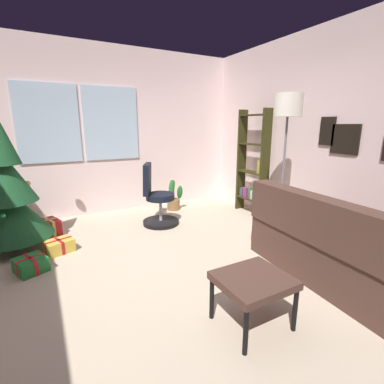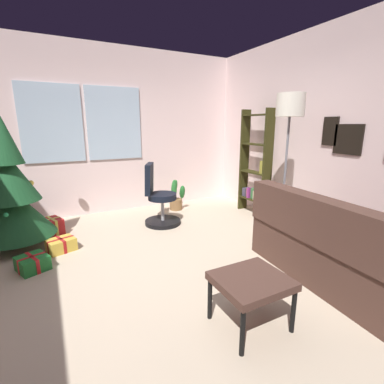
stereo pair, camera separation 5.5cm
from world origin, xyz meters
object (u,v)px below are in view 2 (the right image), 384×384
at_px(holiday_tree, 11,193).
at_px(gift_box_red, 52,226).
at_px(gift_box_gold, 61,245).
at_px(couch, 355,251).
at_px(footstool, 251,284).
at_px(office_chair, 159,201).
at_px(floor_lamp, 290,117).
at_px(gift_box_green, 33,263).
at_px(bookshelf, 255,169).
at_px(potted_plant, 176,197).

relative_size(holiday_tree, gift_box_red, 5.65).
distance_m(holiday_tree, gift_box_gold, 0.88).
xyz_separation_m(couch, footstool, (-1.31, -0.03, 0.04)).
relative_size(holiday_tree, office_chair, 2.17).
xyz_separation_m(holiday_tree, floor_lamp, (3.19, -1.33, 0.91)).
height_order(couch, gift_box_green, couch).
height_order(holiday_tree, gift_box_gold, holiday_tree).
bearing_deg(footstool, floor_lamp, 38.13).
bearing_deg(footstool, bookshelf, 49.62).
height_order(bookshelf, potted_plant, bookshelf).
bearing_deg(office_chair, gift_box_gold, -166.63).
bearing_deg(gift_box_green, gift_box_red, 77.85).
bearing_deg(holiday_tree, floor_lamp, -22.66).
relative_size(footstool, gift_box_gold, 1.45).
distance_m(gift_box_red, office_chair, 1.56).
xyz_separation_m(footstool, floor_lamp, (1.48, 1.16, 1.26)).
relative_size(holiday_tree, floor_lamp, 1.09).
relative_size(office_chair, bookshelf, 0.54).
bearing_deg(footstool, office_chair, 85.29).
relative_size(holiday_tree, gift_box_green, 5.61).
xyz_separation_m(gift_box_green, floor_lamp, (3.01, -0.59, 1.54)).
bearing_deg(gift_box_red, office_chair, -12.43).
height_order(gift_box_green, potted_plant, potted_plant).
bearing_deg(footstool, gift_box_green, 131.03).
bearing_deg(couch, holiday_tree, 140.79).
distance_m(holiday_tree, office_chair, 1.94).
distance_m(couch, footstool, 1.32).
bearing_deg(gift_box_gold, gift_box_red, 96.41).
distance_m(gift_box_gold, office_chair, 1.50).
height_order(footstool, gift_box_gold, footstool).
height_order(holiday_tree, potted_plant, holiday_tree).
xyz_separation_m(gift_box_gold, bookshelf, (3.11, 0.09, 0.70)).
distance_m(gift_box_gold, potted_plant, 2.19).
bearing_deg(gift_box_green, holiday_tree, 103.68).
distance_m(gift_box_red, gift_box_gold, 0.68).
distance_m(holiday_tree, potted_plant, 2.57).
bearing_deg(bookshelf, office_chair, 171.62).
bearing_deg(gift_box_red, holiday_tree, -143.60).
relative_size(gift_box_green, bookshelf, 0.21).
xyz_separation_m(couch, bookshelf, (0.57, 2.18, 0.46)).
xyz_separation_m(gift_box_green, office_chair, (1.73, 0.71, 0.29)).
xyz_separation_m(holiday_tree, gift_box_red, (0.40, 0.30, -0.60)).
bearing_deg(bookshelf, footstool, -130.38).
xyz_separation_m(holiday_tree, bookshelf, (3.59, -0.28, 0.07)).
relative_size(gift_box_green, floor_lamp, 0.20).
xyz_separation_m(gift_box_red, bookshelf, (3.18, -0.58, 0.67)).
xyz_separation_m(footstool, office_chair, (0.20, 2.46, 0.01)).
distance_m(office_chair, bookshelf, 1.75).
relative_size(gift_box_red, potted_plant, 0.64).
bearing_deg(office_chair, bookshelf, -8.38).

